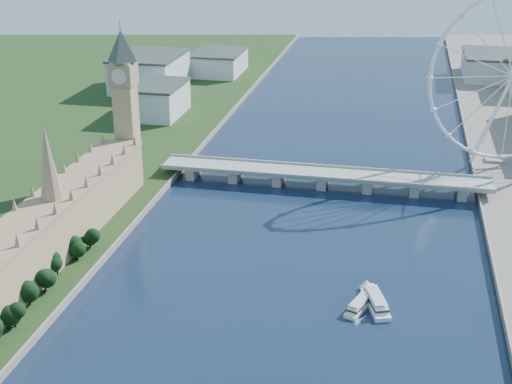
# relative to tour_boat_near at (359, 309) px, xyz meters

# --- Properties ---
(parliament_range) EXTENTS (24.00, 200.00, 70.00)m
(parliament_range) POSITION_rel_tour_boat_near_xyz_m (-163.39, 22.19, 18.48)
(parliament_range) COLOR tan
(parliament_range) RESTS_ON ground
(big_ben) EXTENTS (20.02, 20.02, 110.00)m
(big_ben) POSITION_rel_tour_boat_near_xyz_m (-163.39, 130.19, 66.57)
(big_ben) COLOR tan
(big_ben) RESTS_ON ground
(westminster_bridge) EXTENTS (220.00, 22.00, 9.50)m
(westminster_bridge) POSITION_rel_tour_boat_near_xyz_m (-35.39, 152.19, 6.63)
(westminster_bridge) COLOR gray
(westminster_bridge) RESTS_ON ground
(city_skyline) EXTENTS (505.00, 280.00, 32.00)m
(city_skyline) POSITION_rel_tour_boat_near_xyz_m (3.83, 412.27, 16.96)
(city_skyline) COLOR beige
(city_skyline) RESTS_ON ground
(tour_boat_near) EXTENTS (14.77, 25.98, 5.55)m
(tour_boat_near) POSITION_rel_tour_boat_near_xyz_m (0.00, 0.00, 0.00)
(tour_boat_near) COLOR beige
(tour_boat_near) RESTS_ON ground
(tour_boat_far) EXTENTS (17.23, 31.56, 6.78)m
(tour_boat_far) POSITION_rel_tour_boat_near_xyz_m (7.36, 3.66, 0.00)
(tour_boat_far) COLOR white
(tour_boat_far) RESTS_ON ground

